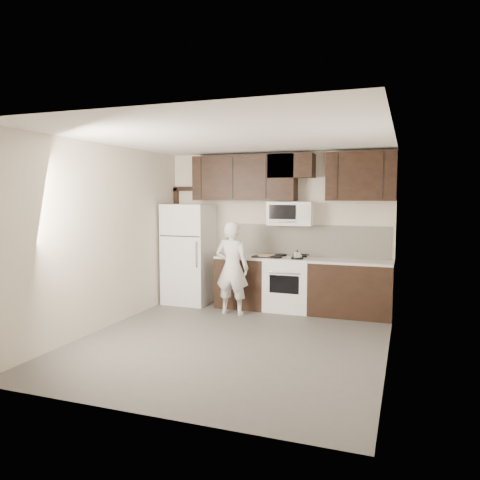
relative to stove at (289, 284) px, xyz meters
The scene contains 14 objects.
floor 2.02m from the stove, 98.80° to the right, with size 4.50×4.50×0.00m, color #53504D.
back_wall 0.99m from the stove, 133.94° to the left, with size 4.00×4.00×0.00m, color beige.
ceiling 2.98m from the stove, 98.80° to the right, with size 4.50×4.50×0.00m, color white.
counter_run 0.30m from the stove, ahead, with size 2.95×0.64×0.91m.
stove is the anchor object (origin of this frame).
backsplash 0.80m from the stove, 56.25° to the left, with size 2.90×0.02×0.54m, color silver.
upper_cabinets 1.83m from the stove, 124.04° to the left, with size 3.48×0.35×0.78m.
microwave 1.20m from the stove, 90.10° to the left, with size 0.76×0.42×0.40m.
refrigerator 1.90m from the stove, behind, with size 0.80×0.76×1.80m.
door_trim 2.37m from the stove, behind, with size 0.50×0.08×2.12m.
saucepan 0.56m from the stove, 39.18° to the right, with size 0.28×0.16×0.15m.
baking_tray 0.61m from the stove, 165.58° to the right, with size 0.39×0.29×0.02m, color black.
pizza 0.62m from the stove, 165.58° to the right, with size 0.27×0.27×0.02m, color #CBAF88.
person 1.04m from the stove, 145.02° to the right, with size 0.56×0.37×1.54m, color white.
Camera 1 is at (2.18, -5.72, 1.94)m, focal length 35.00 mm.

